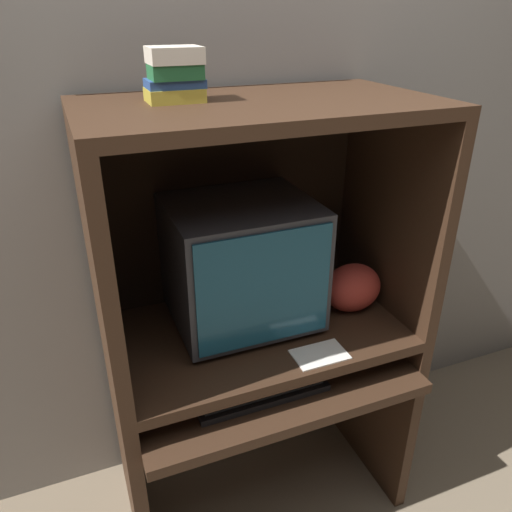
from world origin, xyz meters
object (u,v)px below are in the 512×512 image
at_px(keyboard, 259,388).
at_px(book_stack, 175,75).
at_px(crt_monitor, 242,263).
at_px(snack_bag, 352,288).
at_px(mouse, 331,366).

relative_size(keyboard, book_stack, 2.80).
xyz_separation_m(crt_monitor, snack_bag, (0.37, -0.07, -0.13)).
distance_m(keyboard, mouse, 0.26).
xyz_separation_m(crt_monitor, mouse, (0.22, -0.21, -0.31)).
distance_m(mouse, book_stack, 0.99).
bearing_deg(keyboard, mouse, 2.58).
relative_size(crt_monitor, mouse, 7.42).
distance_m(keyboard, book_stack, 0.92).
relative_size(crt_monitor, keyboard, 1.09).
distance_m(snack_bag, book_stack, 0.89).
bearing_deg(keyboard, snack_bag, 20.66).
height_order(keyboard, snack_bag, snack_bag).
relative_size(crt_monitor, book_stack, 3.04).
relative_size(keyboard, snack_bag, 2.01).
bearing_deg(keyboard, book_stack, 122.18).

